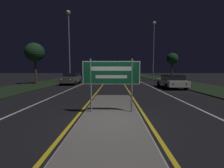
% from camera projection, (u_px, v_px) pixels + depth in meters
% --- Properties ---
extents(ground_plane, '(160.00, 160.00, 0.00)m').
position_uv_depth(ground_plane, '(111.00, 121.00, 5.53)').
color(ground_plane, black).
extents(median_island, '(2.36, 8.52, 0.10)m').
position_uv_depth(median_island, '(111.00, 113.00, 6.40)').
color(median_island, '#999993').
rests_on(median_island, ground_plane).
extents(verge_left, '(5.00, 100.00, 0.08)m').
position_uv_depth(verge_left, '(59.00, 81.00, 25.62)').
color(verge_left, black).
rests_on(verge_left, ground_plane).
extents(verge_right, '(5.00, 100.00, 0.08)m').
position_uv_depth(verge_right, '(170.00, 81.00, 25.24)').
color(verge_right, black).
rests_on(verge_right, ground_plane).
extents(centre_line_yellow_left, '(0.12, 70.00, 0.01)m').
position_uv_depth(centre_line_yellow_left, '(108.00, 79.00, 30.44)').
color(centre_line_yellow_left, gold).
rests_on(centre_line_yellow_left, ground_plane).
extents(centre_line_yellow_right, '(0.12, 70.00, 0.01)m').
position_uv_depth(centre_line_yellow_right, '(121.00, 79.00, 30.38)').
color(centre_line_yellow_right, gold).
rests_on(centre_line_yellow_right, ground_plane).
extents(lane_line_white_left, '(0.12, 70.00, 0.01)m').
position_uv_depth(lane_line_white_left, '(94.00, 79.00, 30.50)').
color(lane_line_white_left, silver).
rests_on(lane_line_white_left, ground_plane).
extents(lane_line_white_right, '(0.12, 70.00, 0.01)m').
position_uv_depth(lane_line_white_right, '(135.00, 79.00, 30.33)').
color(lane_line_white_right, silver).
rests_on(lane_line_white_right, ground_plane).
extents(edge_line_white_left, '(0.10, 70.00, 0.01)m').
position_uv_depth(edge_line_white_left, '(79.00, 79.00, 30.56)').
color(edge_line_white_left, silver).
rests_on(edge_line_white_left, ground_plane).
extents(edge_line_white_right, '(0.10, 70.00, 0.01)m').
position_uv_depth(edge_line_white_right, '(150.00, 79.00, 30.27)').
color(edge_line_white_right, silver).
rests_on(edge_line_white_right, ground_plane).
extents(highway_sign, '(2.39, 0.07, 2.24)m').
position_uv_depth(highway_sign, '(111.00, 75.00, 6.24)').
color(highway_sign, gray).
rests_on(highway_sign, median_island).
extents(streetlight_left_near, '(0.59, 0.59, 10.12)m').
position_uv_depth(streetlight_left_near, '(69.00, 35.00, 21.08)').
color(streetlight_left_near, gray).
rests_on(streetlight_left_near, ground_plane).
extents(streetlight_right_near, '(0.57, 0.57, 9.79)m').
position_uv_depth(streetlight_right_near, '(154.00, 42.00, 24.81)').
color(streetlight_right_near, gray).
rests_on(streetlight_right_near, ground_plane).
extents(car_receding_0, '(2.02, 4.32, 1.36)m').
position_uv_depth(car_receding_0, '(172.00, 81.00, 15.40)').
color(car_receding_0, silver).
rests_on(car_receding_0, ground_plane).
extents(car_receding_1, '(1.99, 4.33, 1.43)m').
position_uv_depth(car_receding_1, '(130.00, 77.00, 24.31)').
color(car_receding_1, silver).
rests_on(car_receding_1, ground_plane).
extents(car_approaching_0, '(1.88, 4.45, 1.46)m').
position_uv_depth(car_approaching_0, '(71.00, 78.00, 19.55)').
color(car_approaching_0, '#4C514C').
rests_on(car_approaching_0, ground_plane).
extents(car_approaching_1, '(1.96, 4.39, 1.36)m').
position_uv_depth(car_approaching_1, '(85.00, 75.00, 30.78)').
color(car_approaching_1, black).
rests_on(car_approaching_1, ground_plane).
extents(car_approaching_2, '(1.86, 4.61, 1.43)m').
position_uv_depth(car_approaching_2, '(106.00, 74.00, 39.91)').
color(car_approaching_2, black).
rests_on(car_approaching_2, ground_plane).
extents(roadside_palm_left, '(2.37, 2.37, 5.22)m').
position_uv_depth(roadside_palm_left, '(35.00, 53.00, 19.07)').
color(roadside_palm_left, '#4C3823').
rests_on(roadside_palm_left, verge_left).
extents(roadside_palm_right, '(1.92, 1.92, 4.65)m').
position_uv_depth(roadside_palm_right, '(172.00, 59.00, 25.45)').
color(roadside_palm_right, '#4C3823').
rests_on(roadside_palm_right, verge_right).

